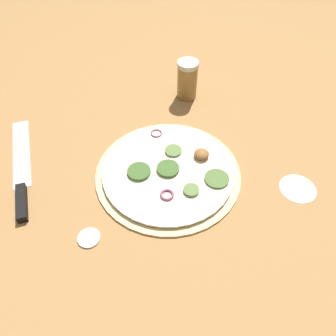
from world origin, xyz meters
TOP-DOWN VIEW (x-y plane):
  - ground_plane at (0.00, 0.00)m, footprint 3.00×3.00m
  - pizza at (0.00, -0.00)m, footprint 0.33×0.33m
  - knife at (-0.27, 0.19)m, footprint 0.15×0.31m
  - spice_jar at (0.23, 0.19)m, footprint 0.06×0.06m
  - loose_cap at (-0.23, -0.03)m, footprint 0.05×0.05m
  - flour_patch at (0.20, -0.22)m, footprint 0.08×0.08m

SIDE VIEW (x-z plane):
  - ground_plane at x=0.00m, z-range 0.00..0.00m
  - flour_patch at x=0.20m, z-range 0.00..0.00m
  - loose_cap at x=-0.23m, z-range 0.00..0.01m
  - knife at x=-0.27m, z-range 0.00..0.01m
  - pizza at x=0.00m, z-range -0.01..0.02m
  - spice_jar at x=0.23m, z-range 0.00..0.11m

